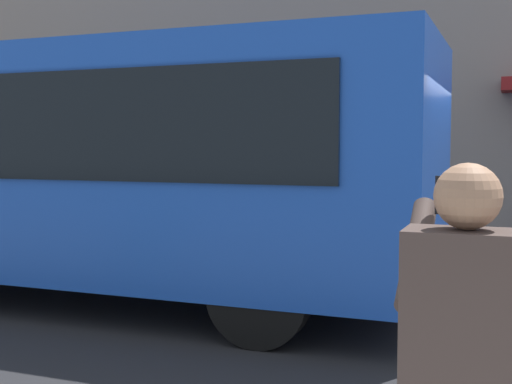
# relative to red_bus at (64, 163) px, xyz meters

# --- Properties ---
(ground_plane) EXTENTS (60.00, 60.00, 0.00)m
(ground_plane) POSITION_rel_red_bus_xyz_m (-3.66, -0.24, -1.68)
(ground_plane) COLOR #232326
(red_bus) EXTENTS (9.05, 2.54, 3.08)m
(red_bus) POSITION_rel_red_bus_xyz_m (0.00, 0.00, 0.00)
(red_bus) COLOR #1947AD
(red_bus) RESTS_ON ground_plane
(pedestrian_photographer) EXTENTS (0.53, 0.52, 1.70)m
(pedestrian_photographer) POSITION_rel_red_bus_xyz_m (-5.10, 4.60, -0.54)
(pedestrian_photographer) COLOR #4C4238
(pedestrian_photographer) RESTS_ON sidewalk_curb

